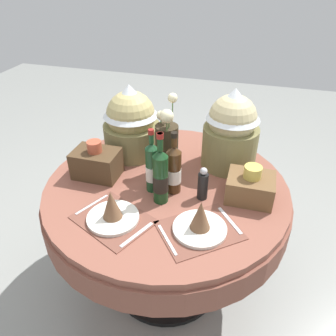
% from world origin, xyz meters
% --- Properties ---
extents(ground, '(8.00, 8.00, 0.00)m').
position_xyz_m(ground, '(0.00, 0.00, 0.00)').
color(ground, gray).
extents(dining_table, '(1.31, 1.31, 0.77)m').
position_xyz_m(dining_table, '(0.00, 0.00, 0.64)').
color(dining_table, brown).
rests_on(dining_table, ground).
extents(place_setting_left, '(0.42, 0.38, 0.16)m').
position_xyz_m(place_setting_left, '(-0.16, -0.34, 0.81)').
color(place_setting_left, brown).
rests_on(place_setting_left, dining_table).
extents(place_setting_right, '(0.43, 0.42, 0.16)m').
position_xyz_m(place_setting_right, '(0.24, -0.30, 0.81)').
color(place_setting_right, brown).
rests_on(place_setting_right, dining_table).
extents(flower_vase, '(0.12, 0.18, 0.44)m').
position_xyz_m(flower_vase, '(-0.03, 0.10, 0.94)').
color(flower_vase, '#332819').
rests_on(flower_vase, dining_table).
extents(wine_bottle_left, '(0.08, 0.08, 0.33)m').
position_xyz_m(wine_bottle_left, '(0.05, -0.04, 0.90)').
color(wine_bottle_left, '#422814').
rests_on(wine_bottle_left, dining_table).
extents(wine_bottle_centre, '(0.08, 0.08, 0.37)m').
position_xyz_m(wine_bottle_centre, '(0.01, -0.14, 0.91)').
color(wine_bottle_centre, '#143819').
rests_on(wine_bottle_centre, dining_table).
extents(wine_bottle_right, '(0.07, 0.07, 0.34)m').
position_xyz_m(wine_bottle_right, '(-0.05, -0.07, 0.90)').
color(wine_bottle_right, '#194223').
rests_on(wine_bottle_right, dining_table).
extents(pepper_mill, '(0.05, 0.05, 0.18)m').
position_xyz_m(pepper_mill, '(0.20, -0.06, 0.85)').
color(pepper_mill, black).
rests_on(pepper_mill, dining_table).
extents(gift_tub_back_left, '(0.33, 0.33, 0.43)m').
position_xyz_m(gift_tub_back_left, '(-0.29, 0.27, 0.99)').
color(gift_tub_back_left, olive).
rests_on(gift_tub_back_left, dining_table).
extents(gift_tub_back_right, '(0.31, 0.31, 0.45)m').
position_xyz_m(gift_tub_back_right, '(0.29, 0.29, 1.01)').
color(gift_tub_back_right, olive).
rests_on(gift_tub_back_right, dining_table).
extents(woven_basket_side_left, '(0.24, 0.17, 0.21)m').
position_xyz_m(woven_basket_side_left, '(-0.38, -0.02, 0.85)').
color(woven_basket_side_left, '#47331E').
rests_on(woven_basket_side_left, dining_table).
extents(woven_basket_side_right, '(0.23, 0.19, 0.18)m').
position_xyz_m(woven_basket_side_right, '(0.43, 0.00, 0.84)').
color(woven_basket_side_right, brown).
rests_on(woven_basket_side_right, dining_table).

